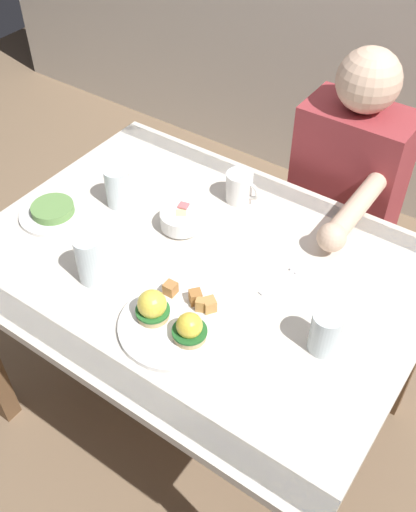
# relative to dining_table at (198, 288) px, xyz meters

# --- Properties ---
(ground_plane) EXTENTS (6.00, 6.00, 0.00)m
(ground_plane) POSITION_rel_dining_table_xyz_m (0.00, 0.00, -0.63)
(ground_plane) COLOR #7F664C
(dining_table) EXTENTS (1.20, 0.90, 0.74)m
(dining_table) POSITION_rel_dining_table_xyz_m (0.00, 0.00, 0.00)
(dining_table) COLOR silver
(dining_table) RESTS_ON ground_plane
(eggs_benedict_plate) EXTENTS (0.27, 0.27, 0.09)m
(eggs_benedict_plate) POSITION_rel_dining_table_xyz_m (0.08, -0.22, 0.13)
(eggs_benedict_plate) COLOR white
(eggs_benedict_plate) RESTS_ON dining_table
(fruit_bowl) EXTENTS (0.12, 0.12, 0.06)m
(fruit_bowl) POSITION_rel_dining_table_xyz_m (-0.12, 0.09, 0.14)
(fruit_bowl) COLOR white
(fruit_bowl) RESTS_ON dining_table
(coffee_mug) EXTENTS (0.11, 0.08, 0.09)m
(coffee_mug) POSITION_rel_dining_table_xyz_m (-0.05, 0.29, 0.16)
(coffee_mug) COLOR white
(coffee_mug) RESTS_ON dining_table
(fork) EXTENTS (0.05, 0.15, 0.00)m
(fork) POSITION_rel_dining_table_xyz_m (0.22, 0.08, 0.11)
(fork) COLOR silver
(fork) RESTS_ON dining_table
(water_glass_near) EXTENTS (0.07, 0.07, 0.14)m
(water_glass_near) POSITION_rel_dining_table_xyz_m (-0.19, -0.21, 0.17)
(water_glass_near) COLOR silver
(water_glass_near) RESTS_ON dining_table
(water_glass_far) EXTENTS (0.07, 0.07, 0.11)m
(water_glass_far) POSITION_rel_dining_table_xyz_m (0.40, -0.06, 0.16)
(water_glass_far) COLOR silver
(water_glass_far) RESTS_ON dining_table
(water_glass_extra) EXTENTS (0.07, 0.07, 0.12)m
(water_glass_extra) POSITION_rel_dining_table_xyz_m (-0.34, 0.07, 0.16)
(water_glass_extra) COLOR silver
(water_glass_extra) RESTS_ON dining_table
(side_plate) EXTENTS (0.20, 0.20, 0.04)m
(side_plate) POSITION_rel_dining_table_xyz_m (-0.46, -0.08, 0.12)
(side_plate) COLOR white
(side_plate) RESTS_ON dining_table
(diner_person) EXTENTS (0.34, 0.54, 1.14)m
(diner_person) POSITION_rel_dining_table_xyz_m (0.16, 0.60, 0.02)
(diner_person) COLOR #33333D
(diner_person) RESTS_ON ground_plane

